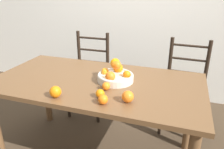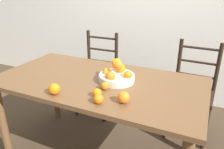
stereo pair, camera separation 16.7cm
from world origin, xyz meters
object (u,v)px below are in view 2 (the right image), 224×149
(orange_loose_2, at_px, (98,99))
(orange_loose_4, at_px, (97,93))
(orange_loose_3, at_px, (123,97))
(orange_loose_1, at_px, (54,89))
(chair_right, at_px, (192,93))
(fruit_bowl, at_px, (117,75))
(orange_loose_0, at_px, (105,86))
(chair_left, at_px, (98,76))

(orange_loose_2, xyz_separation_m, orange_loose_4, (-0.05, 0.08, -0.00))
(orange_loose_4, bearing_deg, orange_loose_3, 0.54)
(orange_loose_3, bearing_deg, orange_loose_1, -169.30)
(orange_loose_3, distance_m, orange_loose_4, 0.20)
(orange_loose_2, xyz_separation_m, chair_right, (0.52, 1.06, -0.34))
(orange_loose_3, bearing_deg, fruit_bowl, 121.16)
(orange_loose_4, bearing_deg, fruit_bowl, 87.71)
(orange_loose_3, bearing_deg, orange_loose_2, -152.25)
(orange_loose_0, bearing_deg, chair_left, 121.89)
(chair_left, bearing_deg, orange_loose_2, -61.64)
(orange_loose_0, relative_size, orange_loose_1, 0.74)
(orange_loose_1, bearing_deg, orange_loose_2, 2.66)
(chair_right, bearing_deg, orange_loose_0, -120.66)
(orange_loose_1, distance_m, chair_right, 1.43)
(fruit_bowl, height_order, chair_left, chair_left)
(orange_loose_4, height_order, chair_left, chair_left)
(orange_loose_0, distance_m, orange_loose_2, 0.21)
(fruit_bowl, bearing_deg, chair_right, 50.88)
(orange_loose_3, xyz_separation_m, orange_loose_4, (-0.20, -0.00, -0.01))
(orange_loose_3, relative_size, chair_left, 0.08)
(orange_loose_0, relative_size, orange_loose_2, 0.92)
(orange_loose_4, relative_size, chair_right, 0.06)
(orange_loose_1, xyz_separation_m, chair_right, (0.86, 1.08, -0.35))
(chair_left, height_order, chair_right, same)
(orange_loose_0, bearing_deg, chair_right, 56.50)
(chair_left, bearing_deg, orange_loose_0, -58.71)
(orange_loose_3, distance_m, chair_right, 1.11)
(orange_loose_1, bearing_deg, chair_right, 51.36)
(chair_left, bearing_deg, orange_loose_3, -53.92)
(fruit_bowl, distance_m, orange_loose_4, 0.31)
(orange_loose_2, relative_size, chair_right, 0.07)
(orange_loose_4, distance_m, chair_left, 1.18)
(orange_loose_1, xyz_separation_m, orange_loose_3, (0.49, 0.09, -0.00))
(orange_loose_3, bearing_deg, orange_loose_4, -179.46)
(orange_loose_2, distance_m, orange_loose_4, 0.09)
(orange_loose_4, bearing_deg, orange_loose_2, -56.30)
(orange_loose_1, height_order, orange_loose_3, orange_loose_1)
(orange_loose_1, relative_size, chair_right, 0.08)
(orange_loose_2, bearing_deg, chair_left, 118.96)
(orange_loose_1, distance_m, orange_loose_2, 0.35)
(orange_loose_1, bearing_deg, orange_loose_0, 36.69)
(chair_left, bearing_deg, chair_right, -0.60)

